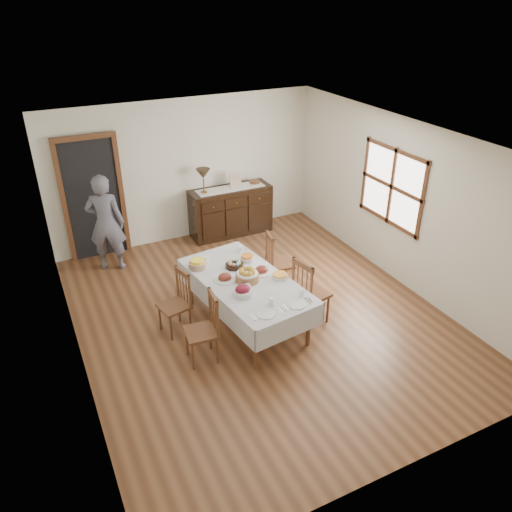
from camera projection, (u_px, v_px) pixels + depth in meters
name	position (u px, v px, depth m)	size (l,w,h in m)	color
ground	(259.00, 315.00, 7.35)	(6.00, 6.00, 0.00)	brown
room_shell	(236.00, 204.00, 6.84)	(5.02, 6.02, 2.65)	white
dining_table	(245.00, 285.00, 6.90)	(1.34, 2.22, 0.72)	silver
chair_left_near	(205.00, 328.00, 6.29)	(0.43, 0.43, 0.95)	brown
chair_left_far	(177.00, 302.00, 6.84)	(0.45, 0.45, 0.92)	brown
chair_right_near	(309.00, 291.00, 6.97)	(0.50, 0.50, 1.03)	brown
chair_right_far	(277.00, 261.00, 7.82)	(0.47, 0.47, 0.95)	brown
sideboard	(231.00, 211.00, 9.56)	(1.55, 0.56, 0.93)	black
person	(105.00, 220.00, 8.17)	(0.56, 0.36, 1.79)	slate
bread_basket	(247.00, 276.00, 6.79)	(0.32, 0.32, 0.19)	brown
egg_basket	(234.00, 265.00, 7.14)	(0.26, 0.26, 0.11)	black
ham_platter_a	(225.00, 278.00, 6.84)	(0.32, 0.32, 0.11)	silver
ham_platter_b	(262.00, 270.00, 7.02)	(0.33, 0.33, 0.11)	silver
beet_bowl	(243.00, 291.00, 6.49)	(0.26, 0.26, 0.15)	silver
carrot_bowl	(247.00, 258.00, 7.31)	(0.22, 0.22, 0.09)	silver
pineapple_bowl	(197.00, 264.00, 7.11)	(0.25, 0.25, 0.13)	tan
casserole_dish	(280.00, 276.00, 6.88)	(0.22, 0.22, 0.07)	silver
butter_dish	(245.00, 288.00, 6.61)	(0.15, 0.11, 0.07)	silver
setting_left	(267.00, 309.00, 6.19)	(0.44, 0.31, 0.10)	silver
setting_right	(298.00, 300.00, 6.38)	(0.44, 0.31, 0.10)	silver
glass_far_a	(206.00, 260.00, 7.26)	(0.06, 0.06, 0.09)	white
glass_far_b	(240.00, 249.00, 7.55)	(0.07, 0.07, 0.09)	white
runner	(230.00, 188.00, 9.32)	(1.30, 0.35, 0.01)	white
table_lamp	(203.00, 174.00, 8.95)	(0.26, 0.26, 0.46)	brown
picture_frame	(235.00, 181.00, 9.29)	(0.22, 0.08, 0.28)	tan
deco_bowl	(255.00, 182.00, 9.55)	(0.20, 0.20, 0.06)	brown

